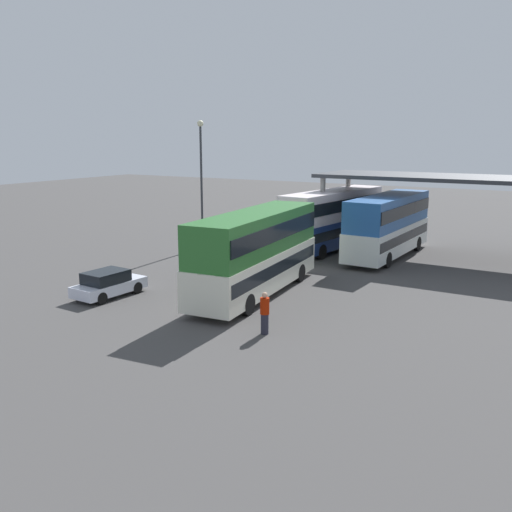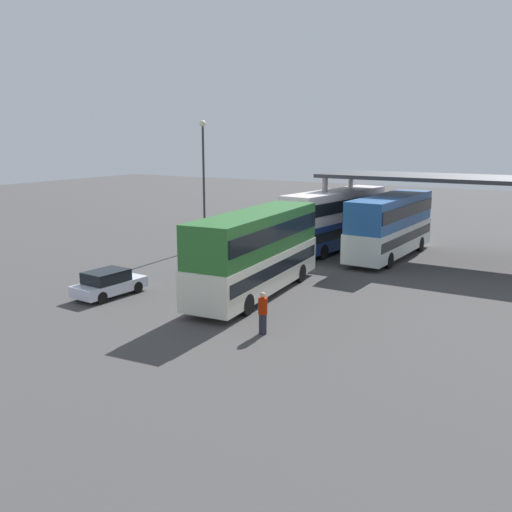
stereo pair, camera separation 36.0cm
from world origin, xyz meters
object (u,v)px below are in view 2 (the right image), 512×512
Objects in this scene: double_decker_near_canopy at (335,217)px; lamppost_tall at (204,170)px; double_decker_main at (256,250)px; double_decker_mid_row at (390,224)px; parked_hatchback at (109,283)px; pedestrian_waiting at (263,313)px.

lamppost_tall is (-8.45, -4.15, 3.27)m from double_decker_near_canopy.
double_decker_mid_row is at bearing -18.82° from double_decker_main.
double_decker_main is 7.66m from parked_hatchback.
double_decker_near_canopy is at bearing 0.08° from double_decker_main.
parked_hatchback is at bearing 170.42° from double_decker_near_canopy.
pedestrian_waiting is (9.49, -0.79, 0.22)m from parked_hatchback.
lamppost_tall is 5.09× the size of pedestrian_waiting.
parked_hatchback is 17.84m from double_decker_near_canopy.
lamppost_tall reaches higher than parked_hatchback.
lamppost_tall reaches higher than double_decker_near_canopy.
pedestrian_waiting is (0.20, -17.25, -1.38)m from double_decker_mid_row.
double_decker_near_canopy reaches higher than parked_hatchback.
lamppost_tall is (-9.54, 8.69, 3.26)m from double_decker_main.
lamppost_tall is at bearing 42.90° from double_decker_main.
parked_hatchback is 0.43× the size of lamppost_tall.
double_decker_near_canopy is at bearing 84.61° from double_decker_mid_row.
lamppost_tall is 19.31m from pedestrian_waiting.
double_decker_main is at bearing -52.19° from parked_hatchback.
lamppost_tall is (-3.34, 12.86, 4.91)m from parked_hatchback.
double_decker_main is 12.89m from double_decker_near_canopy.
double_decker_near_canopy is (5.12, 17.01, 1.64)m from parked_hatchback.
parked_hatchback is 14.17m from lamppost_tall.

